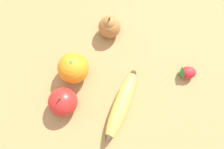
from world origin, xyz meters
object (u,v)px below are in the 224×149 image
object	(u,v)px
banana	(121,106)
pear	(110,26)
strawberry	(187,73)
apple	(63,102)
orange	(73,68)

from	to	relation	value
banana	pear	world-z (taller)	pear
pear	strawberry	size ratio (longest dim) A/B	1.63
pear	apple	size ratio (longest dim) A/B	1.01
orange	apple	xyz separation A→B (m)	(-0.09, 0.02, -0.01)
banana	apple	xyz separation A→B (m)	(0.00, 0.15, 0.01)
banana	orange	distance (m)	0.17
orange	strawberry	xyz separation A→B (m)	(0.01, -0.32, -0.03)
apple	banana	bearing A→B (deg)	-90.14
banana	strawberry	bearing A→B (deg)	138.54
banana	strawberry	world-z (taller)	banana
banana	strawberry	distance (m)	0.21
pear	strawberry	distance (m)	0.26
banana	apple	distance (m)	0.15
strawberry	apple	distance (m)	0.35
pear	apple	xyz separation A→B (m)	(-0.23, 0.11, -0.00)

